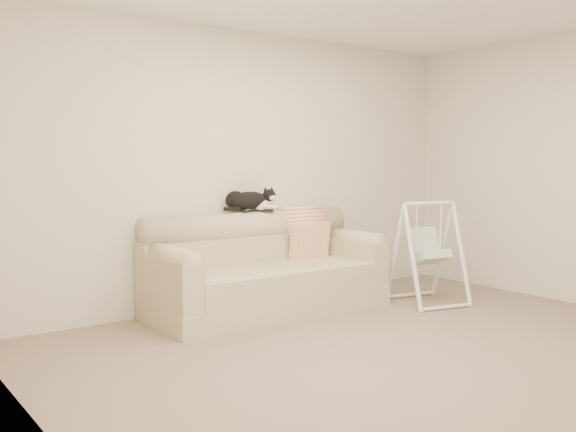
% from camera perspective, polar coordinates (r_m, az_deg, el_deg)
% --- Properties ---
extents(ground_plane, '(5.00, 5.00, 0.00)m').
position_cam_1_polar(ground_plane, '(4.86, 9.77, -11.63)').
color(ground_plane, '#716052').
rests_on(ground_plane, ground).
extents(room_shell, '(5.04, 4.04, 2.60)m').
position_cam_1_polar(room_shell, '(4.66, 10.05, 6.68)').
color(room_shell, beige).
rests_on(room_shell, ground).
extents(sofa, '(2.20, 0.93, 0.90)m').
position_cam_1_polar(sofa, '(5.93, -2.18, -5.05)').
color(sofa, '#B6AA8F').
rests_on(sofa, ground).
extents(remote_a, '(0.19, 0.10, 0.03)m').
position_cam_1_polar(remote_a, '(6.06, -3.49, 0.49)').
color(remote_a, black).
rests_on(remote_a, sofa).
extents(remote_b, '(0.17, 0.14, 0.02)m').
position_cam_1_polar(remote_b, '(6.12, -2.10, 0.52)').
color(remote_b, black).
rests_on(remote_b, sofa).
extents(tuxedo_cat, '(0.58, 0.26, 0.23)m').
position_cam_1_polar(tuxedo_cat, '(6.07, -3.46, 1.41)').
color(tuxedo_cat, black).
rests_on(tuxedo_cat, sofa).
extents(throw_blanket, '(0.46, 0.38, 0.58)m').
position_cam_1_polar(throw_blanket, '(6.41, 1.16, -0.91)').
color(throw_blanket, orange).
rests_on(throw_blanket, sofa).
extents(baby_swing, '(0.73, 0.76, 1.00)m').
position_cam_1_polar(baby_swing, '(6.35, 12.31, -3.17)').
color(baby_swing, white).
rests_on(baby_swing, ground).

